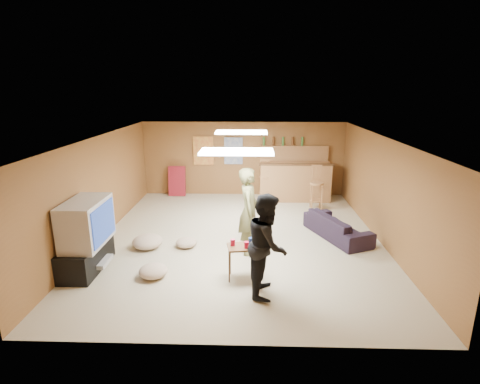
{
  "coord_description": "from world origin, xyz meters",
  "views": [
    {
      "loc": [
        0.25,
        -7.58,
        3.2
      ],
      "look_at": [
        0.0,
        0.2,
        1.0
      ],
      "focal_mm": 28.0,
      "sensor_mm": 36.0,
      "label": 1
    }
  ],
  "objects_px": {
    "person_olive": "(249,211)",
    "person_black": "(267,245)",
    "sofa": "(337,226)",
    "tray_table": "(241,262)",
    "bar_counter": "(295,182)",
    "tv_body": "(86,223)"
  },
  "relations": [
    {
      "from": "bar_counter",
      "to": "person_olive",
      "type": "height_order",
      "value": "person_olive"
    },
    {
      "from": "bar_counter",
      "to": "person_black",
      "type": "bearing_deg",
      "value": -101.0
    },
    {
      "from": "person_olive",
      "to": "tv_body",
      "type": "bearing_deg",
      "value": 107.7
    },
    {
      "from": "tv_body",
      "to": "person_olive",
      "type": "bearing_deg",
      "value": 16.11
    },
    {
      "from": "bar_counter",
      "to": "sofa",
      "type": "bearing_deg",
      "value": -77.23
    },
    {
      "from": "person_black",
      "to": "sofa",
      "type": "xyz_separation_m",
      "value": [
        1.63,
        2.34,
        -0.57
      ]
    },
    {
      "from": "sofa",
      "to": "tray_table",
      "type": "bearing_deg",
      "value": 109.64
    },
    {
      "from": "person_black",
      "to": "sofa",
      "type": "distance_m",
      "value": 2.91
    },
    {
      "from": "bar_counter",
      "to": "sofa",
      "type": "height_order",
      "value": "bar_counter"
    },
    {
      "from": "sofa",
      "to": "tray_table",
      "type": "xyz_separation_m",
      "value": [
        -2.05,
        -1.91,
        0.05
      ]
    },
    {
      "from": "bar_counter",
      "to": "tray_table",
      "type": "bearing_deg",
      "value": -106.75
    },
    {
      "from": "sofa",
      "to": "tray_table",
      "type": "relative_size",
      "value": 2.87
    },
    {
      "from": "tray_table",
      "to": "person_black",
      "type": "bearing_deg",
      "value": -45.72
    },
    {
      "from": "sofa",
      "to": "person_black",
      "type": "bearing_deg",
      "value": 121.77
    },
    {
      "from": "tray_table",
      "to": "sofa",
      "type": "bearing_deg",
      "value": 42.99
    },
    {
      "from": "tv_body",
      "to": "person_olive",
      "type": "height_order",
      "value": "person_olive"
    },
    {
      "from": "person_olive",
      "to": "sofa",
      "type": "xyz_separation_m",
      "value": [
        1.93,
        0.83,
        -0.61
      ]
    },
    {
      "from": "tv_body",
      "to": "bar_counter",
      "type": "height_order",
      "value": "tv_body"
    },
    {
      "from": "bar_counter",
      "to": "tray_table",
      "type": "distance_m",
      "value": 4.92
    },
    {
      "from": "person_olive",
      "to": "person_black",
      "type": "xyz_separation_m",
      "value": [
        0.3,
        -1.5,
        -0.04
      ]
    },
    {
      "from": "sofa",
      "to": "tray_table",
      "type": "distance_m",
      "value": 2.8
    },
    {
      "from": "bar_counter",
      "to": "tv_body",
      "type": "bearing_deg",
      "value": -133.0
    }
  ]
}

